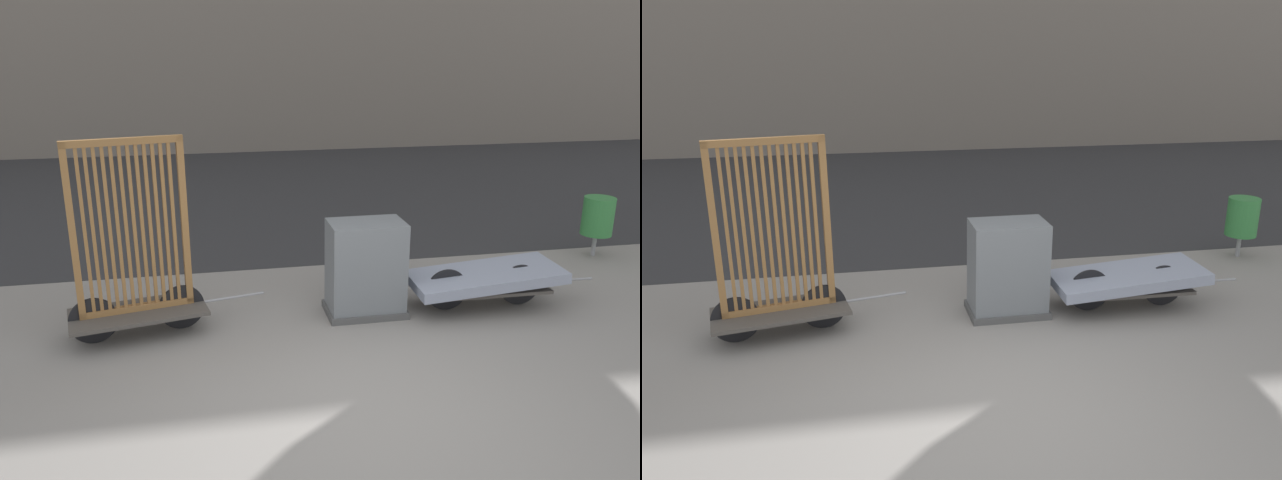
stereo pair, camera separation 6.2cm
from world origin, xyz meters
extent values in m
plane|color=gray|center=(0.00, 0.00, 0.00)|extent=(60.00, 60.00, 0.00)
cube|color=#2D2D30|center=(0.00, 8.55, 0.00)|extent=(56.00, 9.72, 0.01)
cube|color=#4C4742|center=(-2.00, 1.89, 0.27)|extent=(1.54, 0.95, 0.04)
cylinder|color=black|center=(-1.55, 1.98, 0.25)|extent=(0.50, 0.14, 0.51)
cylinder|color=black|center=(-2.45, 1.80, 0.25)|extent=(0.50, 0.14, 0.51)
cylinder|color=gray|center=(-0.96, 2.10, 0.27)|extent=(0.69, 0.17, 0.03)
cube|color=olive|center=(-2.00, 1.89, 0.33)|extent=(1.18, 0.31, 0.07)
cube|color=olive|center=(-2.00, 1.89, 2.12)|extent=(1.18, 0.31, 0.07)
cube|color=olive|center=(-2.55, 1.78, 1.22)|extent=(0.08, 0.08, 1.86)
cube|color=olive|center=(-1.45, 2.00, 1.22)|extent=(0.08, 0.08, 1.86)
cube|color=olive|center=(-2.44, 1.80, 1.22)|extent=(0.05, 0.06, 1.79)
cube|color=olive|center=(-2.36, 1.82, 1.22)|extent=(0.05, 0.06, 1.79)
cube|color=olive|center=(-2.28, 1.83, 1.22)|extent=(0.05, 0.06, 1.79)
cube|color=olive|center=(-2.20, 1.85, 1.22)|extent=(0.05, 0.06, 1.79)
cube|color=olive|center=(-2.12, 1.87, 1.22)|extent=(0.05, 0.06, 1.79)
cube|color=olive|center=(-2.04, 1.88, 1.22)|extent=(0.05, 0.06, 1.79)
cube|color=olive|center=(-1.96, 1.90, 1.22)|extent=(0.05, 0.06, 1.79)
cube|color=olive|center=(-1.88, 1.91, 1.22)|extent=(0.05, 0.06, 1.79)
cube|color=olive|center=(-1.80, 1.93, 1.22)|extent=(0.05, 0.06, 1.79)
cube|color=olive|center=(-1.72, 1.95, 1.22)|extent=(0.05, 0.06, 1.79)
cube|color=olive|center=(-1.64, 1.96, 1.22)|extent=(0.05, 0.06, 1.79)
cube|color=olive|center=(-1.56, 1.98, 1.22)|extent=(0.05, 0.06, 1.79)
cube|color=#4C4742|center=(2.00, 1.89, 0.27)|extent=(1.44, 0.71, 0.04)
cylinder|color=black|center=(2.46, 1.88, 0.25)|extent=(0.51, 0.05, 0.51)
cylinder|color=black|center=(1.54, 1.90, 0.25)|extent=(0.51, 0.05, 0.51)
cylinder|color=gray|center=(3.06, 1.87, 0.27)|extent=(0.70, 0.04, 0.03)
cube|color=#8C93A8|center=(2.00, 1.89, 0.39)|extent=(1.79, 0.84, 0.26)
cube|color=#4C4C4C|center=(0.56, 1.99, 0.04)|extent=(0.92, 0.60, 0.08)
cube|color=slate|center=(0.56, 1.99, 0.56)|extent=(0.86, 0.54, 1.12)
cylinder|color=gray|center=(4.45, 3.34, 0.16)|extent=(0.06, 0.06, 0.33)
cylinder|color=#337F3D|center=(4.45, 3.34, 0.61)|extent=(0.44, 0.44, 0.56)
camera|label=1|loc=(-1.25, -4.54, 3.07)|focal=35.00mm
camera|label=2|loc=(-1.19, -4.56, 3.07)|focal=35.00mm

